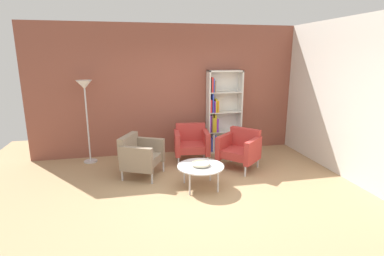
{
  "coord_description": "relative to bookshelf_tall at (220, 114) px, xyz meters",
  "views": [
    {
      "loc": [
        -1.05,
        -4.27,
        2.23
      ],
      "look_at": [
        0.03,
        0.84,
        0.95
      ],
      "focal_mm": 27.87,
      "sensor_mm": 36.0,
      "label": 1
    }
  ],
  "objects": [
    {
      "name": "decorative_bowl",
      "position": [
        -0.92,
        -1.88,
        -0.47
      ],
      "size": [
        0.32,
        0.32,
        0.05
      ],
      "color": "beige",
      "rests_on": "coffee_table_low"
    },
    {
      "name": "armchair_spare_guest",
      "position": [
        0.08,
        -1.13,
        -0.49
      ],
      "size": [
        0.95,
        0.95,
        0.78
      ],
      "rotation": [
        0.0,
        0.0,
        -0.83
      ],
      "color": "#B73833",
      "rests_on": "ground_plane"
    },
    {
      "name": "armchair_near_window",
      "position": [
        -0.79,
        -0.52,
        -0.49
      ],
      "size": [
        0.78,
        0.73,
        0.78
      ],
      "rotation": [
        0.0,
        0.0,
        -0.11
      ],
      "color": "#B73833",
      "rests_on": "ground_plane"
    },
    {
      "name": "bookshelf_tall",
      "position": [
        0.0,
        0.0,
        0.0
      ],
      "size": [
        0.8,
        0.3,
        1.9
      ],
      "color": "silver",
      "rests_on": "ground_plane"
    },
    {
      "name": "coffee_table_low",
      "position": [
        -0.92,
        -1.88,
        -0.54
      ],
      "size": [
        0.8,
        0.8,
        0.4
      ],
      "color": "silver",
      "rests_on": "ground_plane"
    },
    {
      "name": "brick_back_panel",
      "position": [
        -1.0,
        0.21,
        0.54
      ],
      "size": [
        6.4,
        0.12,
        2.9
      ],
      "primitive_type": "cube",
      "color": "brown",
      "rests_on": "ground_plane"
    },
    {
      "name": "plaster_right_partition",
      "position": [
        1.86,
        -1.65,
        0.54
      ],
      "size": [
        0.12,
        5.2,
        2.9
      ],
      "primitive_type": "cube",
      "color": "silver",
      "rests_on": "ground_plane"
    },
    {
      "name": "ground_plane",
      "position": [
        -1.0,
        -2.25,
        -0.91
      ],
      "size": [
        8.32,
        8.32,
        0.0
      ],
      "primitive_type": "plane",
      "color": "tan"
    },
    {
      "name": "floor_lamp_torchiere",
      "position": [
        -2.93,
        -0.14,
        0.54
      ],
      "size": [
        0.32,
        0.32,
        1.74
      ],
      "color": "silver",
      "rests_on": "ground_plane"
    },
    {
      "name": "armchair_by_bookshelf",
      "position": [
        -1.91,
        -1.13,
        -0.49
      ],
      "size": [
        0.89,
        0.92,
        0.78
      ],
      "rotation": [
        0.0,
        0.0,
        1.11
      ],
      "color": "gray",
      "rests_on": "ground_plane"
    }
  ]
}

